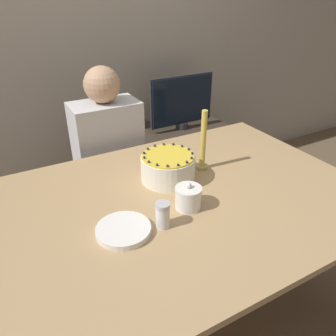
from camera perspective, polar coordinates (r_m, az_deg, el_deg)
The scene contains 11 objects.
ground_plane at distance 1.98m, azimuth 2.74°, elevation -23.43°, with size 12.00×12.00×0.00m, color brown.
wall_behind at distance 2.52m, azimuth -14.69°, elevation 22.00°, with size 8.00×0.05×2.60m.
dining_table at distance 1.51m, azimuth 3.34°, elevation -7.73°, with size 1.59×1.15×0.76m.
cake at distance 1.54m, azimuth -0.00°, elevation 0.13°, with size 0.26×0.26×0.14m.
sugar_bowl at distance 1.35m, azimuth 3.55°, elevation -5.14°, with size 0.11×0.11×0.12m.
sugar_shaker at distance 1.25m, azimuth -0.94°, elevation -8.15°, with size 0.06×0.06×0.11m.
plate_stack at distance 1.25m, azimuth -7.76°, elevation -10.65°, with size 0.21×0.21×0.02m.
candle at distance 1.61m, azimuth 6.10°, elevation 3.91°, with size 0.06×0.06×0.31m.
person_man_blue_shirt at distance 2.15m, azimuth -9.98°, elevation -0.75°, with size 0.40×0.34×1.19m.
side_cabinet at distance 2.79m, azimuth 2.28°, elevation 1.52°, with size 0.76×0.52×0.57m.
tv_monitor at distance 2.59m, azimuth 2.47°, elevation 11.46°, with size 0.54×0.10×0.42m.
Camera 1 is at (-0.66, -1.01, 1.57)m, focal length 35.00 mm.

